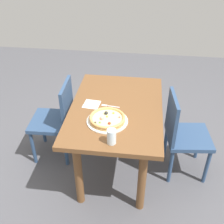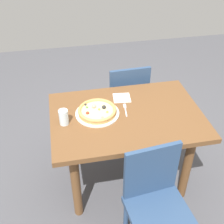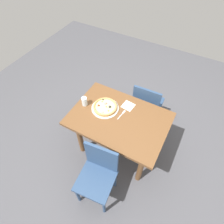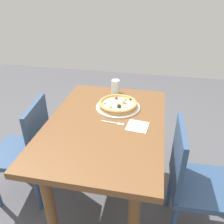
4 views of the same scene
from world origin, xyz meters
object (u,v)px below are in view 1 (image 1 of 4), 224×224
object	(u,v)px
chair_far	(57,118)
plate	(107,121)
dining_table	(116,118)
chair_near	(182,133)
drinking_glass	(112,137)
pizza	(107,118)
napkin	(92,104)
fork	(109,106)

from	to	relation	value
chair_far	plate	bearing A→B (deg)	-125.14
dining_table	chair_near	xyz separation A→B (m)	(0.06, -0.62, -0.16)
chair_far	drinking_glass	bearing A→B (deg)	-136.66
pizza	drinking_glass	xyz separation A→B (m)	(-0.26, -0.07, 0.03)
plate	pizza	world-z (taller)	pizza
pizza	plate	bearing A→B (deg)	-82.90
plate	chair_far	bearing A→B (deg)	56.97
plate	napkin	bearing A→B (deg)	36.96
chair_far	plate	size ratio (longest dim) A/B	2.54
plate	napkin	distance (m)	0.29
fork	napkin	distance (m)	0.16
napkin	pizza	bearing A→B (deg)	-143.10
plate	drinking_glass	distance (m)	0.27
chair_near	drinking_glass	world-z (taller)	drinking_glass
chair_near	napkin	xyz separation A→B (m)	(-0.05, 0.84, 0.28)
chair_far	fork	size ratio (longest dim) A/B	5.20
fork	napkin	size ratio (longest dim) A/B	1.18
pizza	napkin	distance (m)	0.29
fork	plate	bearing A→B (deg)	101.62
plate	drinking_glass	xyz separation A→B (m)	(-0.26, -0.07, 0.05)
plate	fork	xyz separation A→B (m)	(0.23, 0.02, -0.00)
dining_table	napkin	world-z (taller)	napkin
drinking_glass	chair_near	bearing A→B (deg)	-47.97
chair_far	fork	xyz separation A→B (m)	(-0.14, -0.55, 0.29)
chair_far	drinking_glass	world-z (taller)	drinking_glass
chair_near	pizza	size ratio (longest dim) A/B	2.92
dining_table	napkin	distance (m)	0.26
dining_table	plate	xyz separation A→B (m)	(-0.22, 0.05, 0.12)
chair_near	drinking_glass	distance (m)	0.88
napkin	plate	bearing A→B (deg)	-143.04
chair_far	napkin	xyz separation A→B (m)	(-0.14, -0.39, 0.28)
pizza	drinking_glass	size ratio (longest dim) A/B	2.48
plate	fork	world-z (taller)	plate
chair_near	chair_far	bearing A→B (deg)	-100.25
chair_near	fork	world-z (taller)	chair_near
napkin	drinking_glass	bearing A→B (deg)	-153.59
fork	dining_table	bearing A→B (deg)	-177.41
dining_table	drinking_glass	world-z (taller)	drinking_glass
plate	napkin	size ratio (longest dim) A/B	2.42
pizza	fork	xyz separation A→B (m)	(0.23, 0.02, -0.03)
fork	chair_far	bearing A→B (deg)	-7.50
dining_table	napkin	bearing A→B (deg)	86.80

